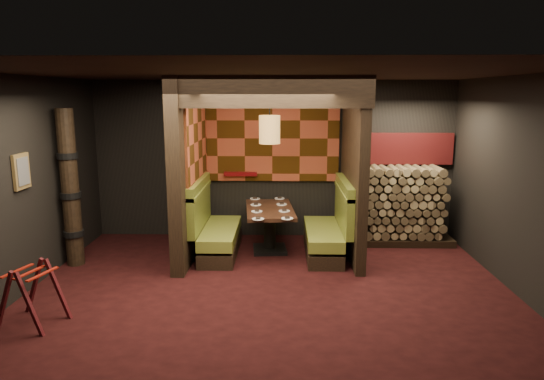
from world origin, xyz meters
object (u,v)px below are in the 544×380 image
(firewood_stack, at_px, (403,205))
(booth_bench_right, at_px, (329,231))
(booth_bench_left, at_px, (214,230))
(pendant_lamp, at_px, (270,129))
(luggage_rack, at_px, (32,292))
(totem_column, at_px, (70,189))
(dining_table, at_px, (270,222))

(firewood_stack, bearing_deg, booth_bench_right, -152.65)
(booth_bench_left, xyz_separation_m, booth_bench_right, (1.89, 0.00, 0.00))
(pendant_lamp, bearing_deg, booth_bench_right, -6.05)
(luggage_rack, xyz_separation_m, totem_column, (-0.35, 1.98, 0.81))
(booth_bench_right, relative_size, totem_column, 0.67)
(pendant_lamp, distance_m, firewood_stack, 2.77)
(totem_column, relative_size, firewood_stack, 1.39)
(totem_column, bearing_deg, booth_bench_right, 7.86)
(dining_table, xyz_separation_m, firewood_stack, (2.33, 0.55, 0.17))
(booth_bench_left, height_order, dining_table, booth_bench_left)
(booth_bench_left, xyz_separation_m, dining_table, (0.91, 0.15, 0.11))
(dining_table, xyz_separation_m, pendant_lamp, (0.00, -0.05, 1.54))
(booth_bench_right, bearing_deg, firewood_stack, 27.35)
(dining_table, bearing_deg, booth_bench_left, -170.43)
(pendant_lamp, xyz_separation_m, luggage_rack, (-2.65, -2.63, -1.67))
(booth_bench_right, xyz_separation_m, luggage_rack, (-3.63, -2.53, -0.02))
(booth_bench_right, bearing_deg, dining_table, 171.08)
(booth_bench_right, xyz_separation_m, firewood_stack, (1.35, 0.70, 0.28))
(dining_table, distance_m, luggage_rack, 3.77)
(booth_bench_left, relative_size, totem_column, 0.67)
(booth_bench_left, height_order, luggage_rack, booth_bench_left)
(pendant_lamp, relative_size, totem_column, 0.43)
(dining_table, bearing_deg, totem_column, -166.80)
(dining_table, relative_size, luggage_rack, 1.84)
(dining_table, distance_m, totem_column, 3.16)
(dining_table, height_order, luggage_rack, dining_table)
(booth_bench_left, distance_m, dining_table, 0.93)
(booth_bench_right, distance_m, dining_table, 1.00)
(dining_table, bearing_deg, pendant_lamp, -90.00)
(booth_bench_left, bearing_deg, booth_bench_right, 0.00)
(dining_table, relative_size, firewood_stack, 0.85)
(dining_table, distance_m, pendant_lamp, 1.54)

